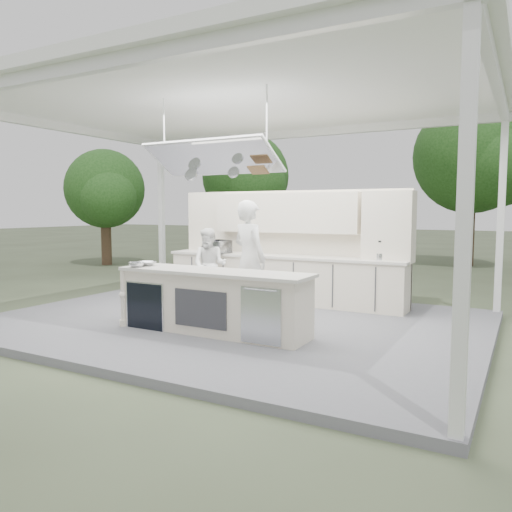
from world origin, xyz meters
The scene contains 12 objects.
ground centered at (0.00, 0.00, 0.00)m, with size 90.00×90.00×0.00m, color #4E5A3D.
stage_deck centered at (0.00, 0.00, 0.06)m, with size 8.00×6.00×0.12m, color #5C5D61.
tent centered at (0.00, -0.01, 3.71)m, with size 8.20×6.20×3.86m.
demo_island centered at (0.18, -0.91, 0.60)m, with size 3.10×0.79×0.95m.
back_counter centered at (0.00, 1.90, 0.60)m, with size 5.08×0.72×0.95m.
back_wall_unit centered at (0.44, 2.11, 1.57)m, with size 5.05×0.48×2.25m.
tree_cluster centered at (-0.16, 9.77, 3.29)m, with size 19.55×9.40×5.85m.
head_chef centered at (0.11, 0.35, 1.13)m, with size 0.74×0.48×2.03m, color white.
sous_chef centered at (-1.28, 1.19, 0.87)m, with size 0.73×0.57×1.49m, color white.
toaster_oven centered at (-1.38, 1.70, 1.21)m, with size 0.49×0.33×0.27m, color silver.
bowl_large centered at (-1.10, -0.91, 1.11)m, with size 0.29×0.29×0.07m, color #AEB0B5.
bowl_small centered at (-1.10, -1.15, 1.11)m, with size 0.25×0.25×0.08m, color #B0B2B7.
Camera 1 is at (4.35, -7.14, 1.98)m, focal length 35.00 mm.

